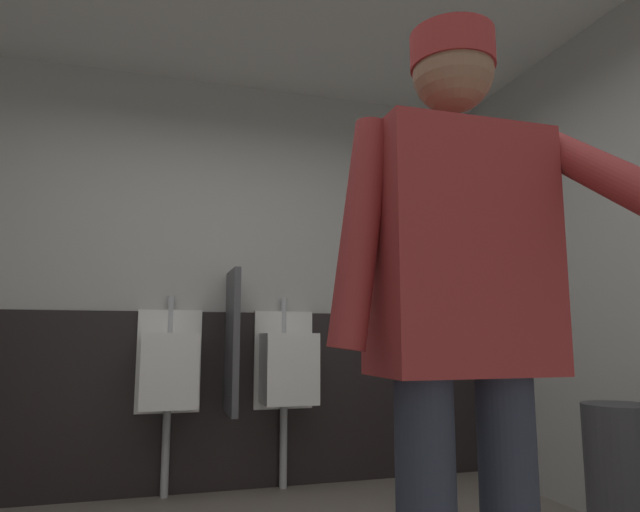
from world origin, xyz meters
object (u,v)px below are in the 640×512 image
(urinal_middle, at_px, (287,368))
(trash_bin, at_px, (624,481))
(urinal_left, at_px, (169,369))
(person, at_px, (463,310))

(urinal_middle, height_order, trash_bin, urinal_middle)
(urinal_left, xyz_separation_m, person, (0.62, -2.43, 0.26))
(urinal_middle, distance_m, person, 2.44)
(trash_bin, bearing_deg, urinal_middle, 127.89)
(urinal_left, relative_size, trash_bin, 1.84)
(trash_bin, bearing_deg, urinal_left, 141.79)
(urinal_left, distance_m, person, 2.52)
(person, height_order, trash_bin, person)
(urinal_middle, xyz_separation_m, person, (-0.13, -2.43, 0.26))
(person, relative_size, trash_bin, 2.62)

